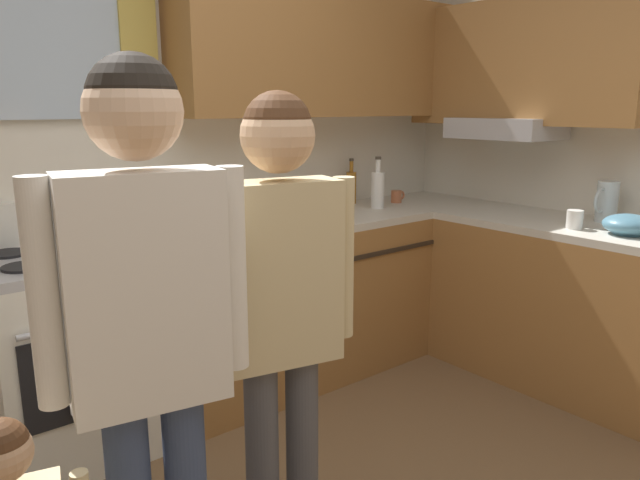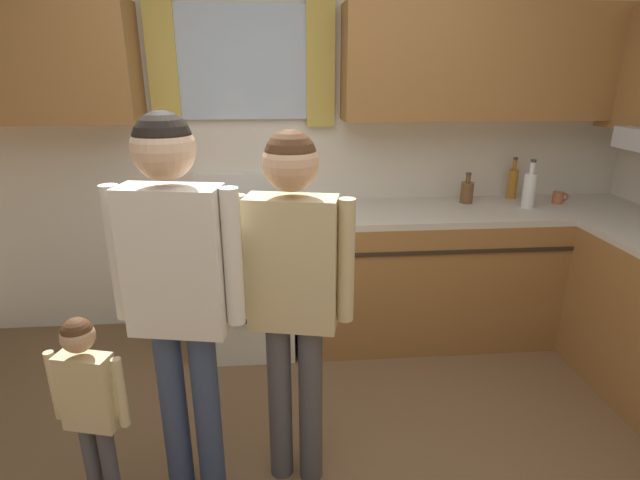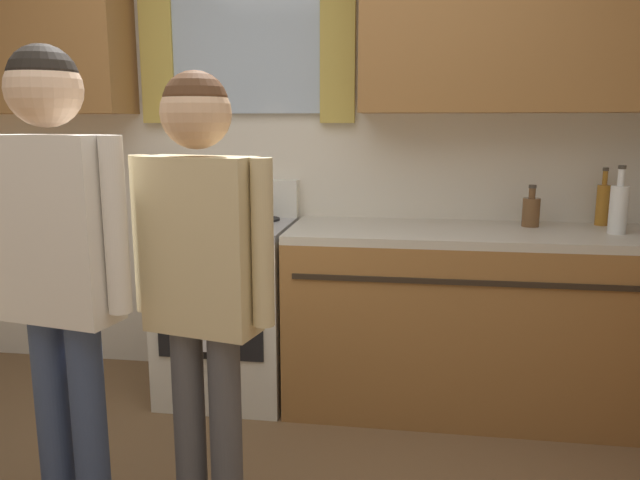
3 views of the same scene
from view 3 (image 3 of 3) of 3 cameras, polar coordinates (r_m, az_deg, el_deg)
The scene contains 8 objects.
back_wall_unit at distance 3.27m, azimuth -0.91°, elevation 12.43°, with size 4.60×0.42×2.60m.
kitchen_counter_run at distance 2.85m, azimuth 26.83°, elevation -9.82°, with size 2.31×2.11×0.90m.
stove_oven at distance 3.23m, azimuth -8.45°, elevation -6.06°, with size 0.63×0.67×1.10m.
bottle_milk_white at distance 3.11m, azimuth 26.09°, elevation 2.71°, with size 0.08×0.08×0.31m.
bottle_squat_brown at distance 3.17m, azimuth 19.09°, elevation 2.58°, with size 0.08×0.08×0.21m.
bottle_oil_amber at distance 3.34m, azimuth 24.89°, elevation 3.11°, with size 0.06×0.06×0.29m.
adult_holding_child at distance 2.03m, azimuth -23.31°, elevation -0.78°, with size 0.50×0.22×1.63m.
adult_in_plaid at distance 1.91m, azimuth -11.00°, elevation -2.21°, with size 0.48×0.22×1.55m.
Camera 3 is at (0.57, -1.41, 1.40)m, focal length 34.29 mm.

